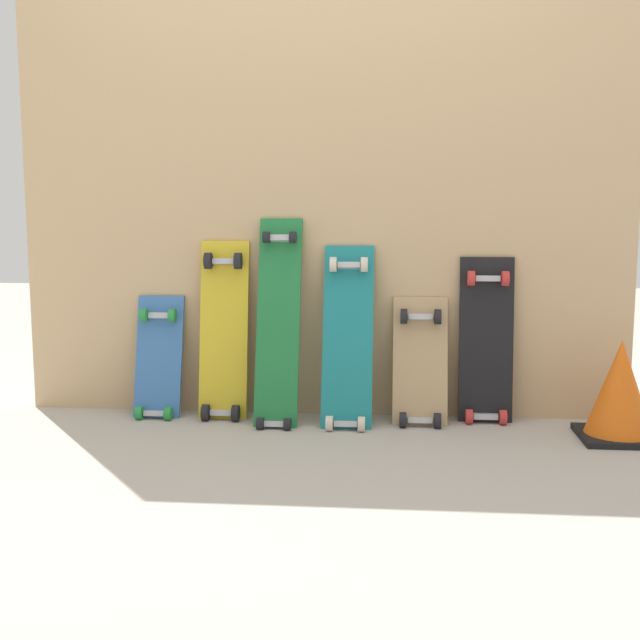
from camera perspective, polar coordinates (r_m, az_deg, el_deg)
The scene contains 9 objects.
ground_plane at distance 3.49m, azimuth 0.10°, elevation -6.87°, with size 12.00×12.00×0.00m, color #B2AAA0.
plywood_wall_panel at distance 3.44m, azimuth 0.21°, elevation 8.28°, with size 2.62×0.04×1.82m, color tan.
skateboard_blue at distance 3.53m, azimuth -11.46°, elevation -3.12°, with size 0.20×0.20×0.59m.
skateboard_yellow at distance 3.45m, azimuth -6.89°, elevation -1.20°, with size 0.21×0.20×0.82m.
skateboard_green at distance 3.34m, azimuth -3.02°, elevation -0.73°, with size 0.18×0.31×0.93m.
skateboard_teal at distance 3.32m, azimuth 1.98°, elevation -1.72°, with size 0.21×0.31×0.81m.
skateboard_natural at distance 3.37m, azimuth 7.15°, elevation -3.46°, with size 0.23×0.23×0.59m.
skateboard_black at distance 3.43m, azimuth 11.75°, elevation -1.92°, with size 0.22×0.15×0.75m.
traffic_cone at distance 3.31m, azimuth 20.60°, elevation -4.75°, with size 0.30×0.30×0.39m.
Camera 1 is at (0.29, -3.36, 0.89)m, focal length 44.90 mm.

